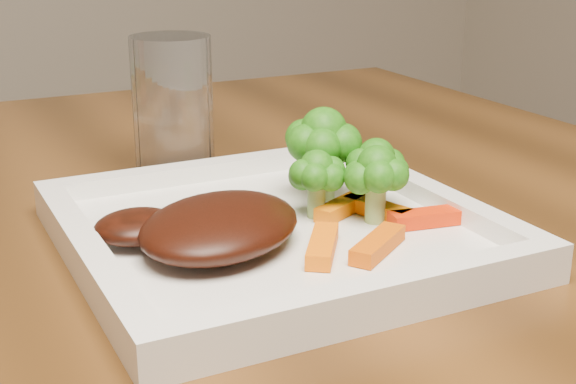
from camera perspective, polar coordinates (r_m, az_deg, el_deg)
name	(u,v)px	position (r m, az deg, el deg)	size (l,w,h in m)	color
plate	(275,237)	(0.55, -0.94, -3.23)	(0.27, 0.27, 0.01)	white
steak	(220,226)	(0.51, -4.87, -2.41)	(0.12, 0.09, 0.03)	black
broccoli_0	(323,153)	(0.59, 2.53, 2.79)	(0.06, 0.06, 0.07)	#377914
broccoli_1	(376,167)	(0.57, 6.27, 1.81)	(0.05, 0.05, 0.06)	#287A14
broccoli_2	(376,181)	(0.55, 6.29, 0.78)	(0.05, 0.05, 0.06)	#2E7112
broccoli_3	(317,175)	(0.56, 2.05, 1.23)	(0.05, 0.05, 0.06)	#257213
carrot_0	(378,245)	(0.51, 6.40, -3.74)	(0.06, 0.02, 0.01)	#D55103
carrot_1	(432,217)	(0.56, 10.23, -1.76)	(0.06, 0.02, 0.01)	red
carrot_2	(322,246)	(0.50, 2.46, -3.84)	(0.06, 0.02, 0.01)	#F66604
carrot_5	(377,209)	(0.57, 6.35, -1.20)	(0.05, 0.01, 0.01)	orange
carrot_6	(342,207)	(0.57, 3.87, -1.08)	(0.05, 0.01, 0.01)	#E36603
drinking_glass	(173,107)	(0.69, -8.19, 6.01)	(0.07, 0.07, 0.12)	silver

